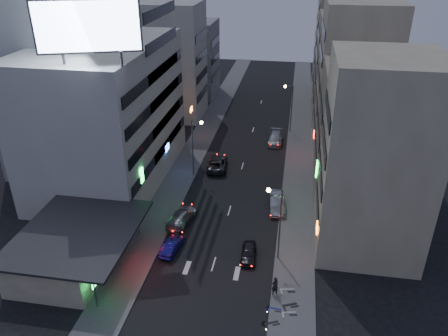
% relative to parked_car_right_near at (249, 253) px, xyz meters
% --- Properties ---
extents(ground, '(180.00, 180.00, 0.00)m').
position_rel_parked_car_right_near_xyz_m(ground, '(-3.34, -5.53, -0.64)').
color(ground, black).
rests_on(ground, ground).
extents(sidewalk_left, '(4.00, 120.00, 0.12)m').
position_rel_parked_car_right_near_xyz_m(sidewalk_left, '(-11.34, 24.47, -0.58)').
color(sidewalk_left, '#4C4C4F').
rests_on(sidewalk_left, ground).
extents(sidewalk_right, '(4.00, 120.00, 0.12)m').
position_rel_parked_car_right_near_xyz_m(sidewalk_right, '(4.66, 24.47, -0.58)').
color(sidewalk_right, '#4C4C4F').
rests_on(sidewalk_right, ground).
extents(food_court, '(11.00, 13.00, 3.88)m').
position_rel_parked_car_right_near_xyz_m(food_court, '(-17.24, -3.53, 1.35)').
color(food_court, '#BCB193').
rests_on(food_court, ground).
extents(white_building, '(14.00, 24.00, 18.00)m').
position_rel_parked_car_right_near_xyz_m(white_building, '(-20.34, 14.47, 8.36)').
color(white_building, '#B6B6B1').
rests_on(white_building, ground).
extents(grey_tower, '(10.00, 14.00, 34.00)m').
position_rel_parked_car_right_near_xyz_m(grey_tower, '(-29.34, 17.47, 16.36)').
color(grey_tower, gray).
rests_on(grey_tower, ground).
extents(shophouse_near, '(10.00, 11.00, 20.00)m').
position_rel_parked_car_right_near_xyz_m(shophouse_near, '(11.66, 4.97, 9.36)').
color(shophouse_near, '#BCB193').
rests_on(shophouse_near, ground).
extents(shophouse_mid, '(11.00, 12.00, 16.00)m').
position_rel_parked_car_right_near_xyz_m(shophouse_mid, '(12.16, 16.47, 7.36)').
color(shophouse_mid, gray).
rests_on(shophouse_mid, ground).
extents(shophouse_far, '(10.00, 14.00, 22.00)m').
position_rel_parked_car_right_near_xyz_m(shophouse_far, '(11.66, 29.47, 10.36)').
color(shophouse_far, '#BCB193').
rests_on(shophouse_far, ground).
extents(far_left_a, '(11.00, 10.00, 20.00)m').
position_rel_parked_car_right_near_xyz_m(far_left_a, '(-18.84, 39.47, 9.36)').
color(far_left_a, '#B6B6B1').
rests_on(far_left_a, ground).
extents(far_left_b, '(12.00, 10.00, 15.00)m').
position_rel_parked_car_right_near_xyz_m(far_left_b, '(-19.34, 52.47, 6.86)').
color(far_left_b, gray).
rests_on(far_left_b, ground).
extents(far_right_a, '(11.00, 12.00, 18.00)m').
position_rel_parked_car_right_near_xyz_m(far_right_a, '(12.16, 44.47, 8.36)').
color(far_right_a, gray).
rests_on(far_right_a, ground).
extents(far_right_b, '(12.00, 12.00, 24.00)m').
position_rel_parked_car_right_near_xyz_m(far_right_b, '(12.66, 58.47, 11.36)').
color(far_right_b, '#BCB193').
rests_on(far_right_b, ground).
extents(billboard, '(9.52, 3.75, 6.20)m').
position_rel_parked_car_right_near_xyz_m(billboard, '(-16.33, 4.44, 21.02)').
color(billboard, '#595B60').
rests_on(billboard, white_building).
extents(street_lamp_right_near, '(1.60, 0.44, 8.02)m').
position_rel_parked_car_right_near_xyz_m(street_lamp_right_near, '(2.56, 0.47, 4.73)').
color(street_lamp_right_near, '#595B60').
rests_on(street_lamp_right_near, sidewalk_right).
extents(street_lamp_left, '(1.60, 0.44, 8.02)m').
position_rel_parked_car_right_near_xyz_m(street_lamp_left, '(-9.24, 16.47, 4.73)').
color(street_lamp_left, '#595B60').
rests_on(street_lamp_left, sidewalk_left).
extents(street_lamp_right_far, '(1.60, 0.44, 8.02)m').
position_rel_parked_car_right_near_xyz_m(street_lamp_right_far, '(2.56, 34.47, 4.73)').
color(street_lamp_right_far, '#595B60').
rests_on(street_lamp_right_far, sidewalk_right).
extents(parked_car_right_near, '(1.70, 3.82, 1.28)m').
position_rel_parked_car_right_near_xyz_m(parked_car_right_near, '(0.00, 0.00, 0.00)').
color(parked_car_right_near, black).
rests_on(parked_car_right_near, ground).
extents(parked_car_right_mid, '(2.28, 5.13, 1.64)m').
position_rel_parked_car_right_near_xyz_m(parked_car_right_mid, '(2.26, 9.84, 0.18)').
color(parked_car_right_mid, '#999AA1').
rests_on(parked_car_right_mid, ground).
extents(parked_car_left, '(3.24, 6.00, 1.60)m').
position_rel_parked_car_right_near_xyz_m(parked_car_left, '(-6.79, 19.15, 0.16)').
color(parked_car_left, '#28272D').
rests_on(parked_car_left, ground).
extents(parked_car_right_far, '(2.23, 5.45, 1.58)m').
position_rel_parked_car_right_near_xyz_m(parked_car_right_far, '(0.77, 29.57, 0.15)').
color(parked_car_right_far, '#95979C').
rests_on(parked_car_right_far, ground).
extents(road_car_blue, '(1.89, 4.12, 1.31)m').
position_rel_parked_car_right_near_xyz_m(road_car_blue, '(-8.02, -0.22, 0.02)').
color(road_car_blue, navy).
rests_on(road_car_blue, ground).
extents(road_car_silver, '(3.05, 5.65, 1.56)m').
position_rel_parked_car_right_near_xyz_m(road_car_silver, '(-8.34, 5.04, 0.14)').
color(road_car_silver, '#989DA0').
rests_on(road_car_silver, ground).
extents(person, '(0.85, 0.78, 1.94)m').
position_rel_parked_car_right_near_xyz_m(person, '(2.96, -4.84, 0.45)').
color(person, black).
rests_on(person, sidewalk_right).
extents(scooter_black_a, '(1.31, 1.91, 1.12)m').
position_rel_parked_car_right_near_xyz_m(scooter_black_a, '(3.48, -7.93, 0.04)').
color(scooter_black_a, black).
rests_on(scooter_black_a, sidewalk_right).
extents(scooter_silver_a, '(1.00, 1.96, 1.14)m').
position_rel_parked_car_right_near_xyz_m(scooter_silver_a, '(4.96, -6.65, 0.05)').
color(scooter_silver_a, '#A9ABB1').
rests_on(scooter_silver_a, sidewalk_right).
extents(scooter_blue, '(0.75, 1.74, 1.03)m').
position_rel_parked_car_right_near_xyz_m(scooter_blue, '(3.75, -6.59, -0.00)').
color(scooter_blue, navy).
rests_on(scooter_blue, sidewalk_right).
extents(scooter_black_b, '(1.42, 2.13, 1.24)m').
position_rel_parked_car_right_near_xyz_m(scooter_black_b, '(4.98, -5.57, 0.10)').
color(scooter_black_b, black).
rests_on(scooter_black_b, sidewalk_right).
extents(scooter_silver_b, '(1.04, 2.06, 1.21)m').
position_rel_parked_car_right_near_xyz_m(scooter_silver_b, '(4.75, -3.82, 0.08)').
color(scooter_silver_b, '#A3A4AB').
rests_on(scooter_silver_b, sidewalk_right).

